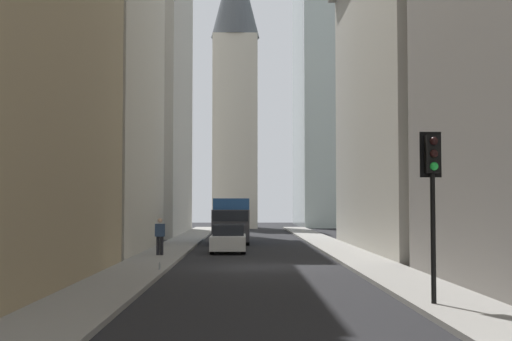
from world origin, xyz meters
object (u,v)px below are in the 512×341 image
(delivery_truck, at_px, (231,220))
(sedan_white, at_px, (228,239))
(pedestrian, at_px, (160,235))
(discarded_bottle, at_px, (160,267))
(traffic_light_foreground, at_px, (433,176))

(delivery_truck, distance_m, sedan_white, 8.33)
(delivery_truck, height_order, sedan_white, delivery_truck)
(pedestrian, bearing_deg, discarded_bottle, -173.22)
(pedestrian, bearing_deg, delivery_truck, -14.22)
(traffic_light_foreground, bearing_deg, delivery_truck, 10.68)
(sedan_white, height_order, discarded_bottle, sedan_white)
(sedan_white, distance_m, traffic_light_foreground, 20.70)
(sedan_white, distance_m, pedestrian, 4.94)
(delivery_truck, bearing_deg, sedan_white, -180.00)
(sedan_white, relative_size, pedestrian, 2.53)
(sedan_white, distance_m, discarded_bottle, 11.35)
(traffic_light_foreground, xyz_separation_m, discarded_bottle, (8.72, 7.52, -2.89))
(traffic_light_foreground, bearing_deg, sedan_white, 14.97)
(discarded_bottle, bearing_deg, traffic_light_foreground, -139.25)
(traffic_light_foreground, bearing_deg, pedestrian, 27.64)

